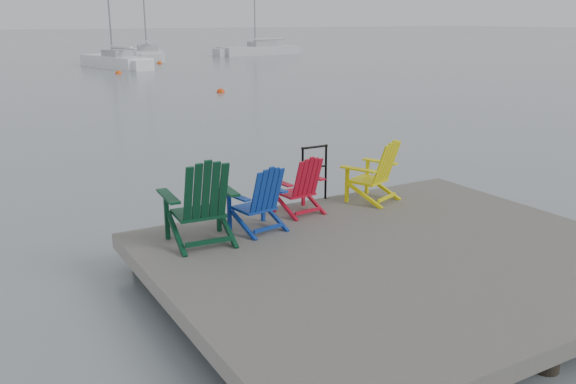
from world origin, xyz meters
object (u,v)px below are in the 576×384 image
buoy_a (221,93)px  buoy_c (119,74)px  chair_green (201,201)px  chair_blue (259,198)px  handrail (314,168)px  buoy_d (160,64)px  sailboat_near (116,62)px  chair_red (300,185)px  sailboat_mid (147,55)px  sailboat_far (259,51)px  chair_yellow (375,171)px

buoy_a → buoy_c: size_ratio=0.97×
chair_green → chair_blue: bearing=9.8°
handrail → chair_green: size_ratio=0.78×
handrail → buoy_d: handrail is taller
handrail → sailboat_near: size_ratio=0.09×
chair_red → chair_blue: bearing=-162.6°
buoy_a → chair_red: bearing=-110.6°
sailboat_mid → sailboat_far: size_ratio=1.04×
handrail → buoy_a: bearing=70.4°
sailboat_mid → buoy_d: (-0.63, -4.95, -0.36)m
chair_yellow → buoy_a: size_ratio=2.59×
chair_green → sailboat_far: size_ratio=0.10×
handrail → chair_blue: bearing=-149.4°
sailboat_mid → sailboat_far: sailboat_mid is taller
sailboat_far → chair_red: bearing=144.0°
chair_green → chair_yellow: chair_green is taller
chair_blue → chair_green: bearing=176.1°
sailboat_mid → sailboat_far: 11.37m
sailboat_near → buoy_a: size_ratio=26.42×
sailboat_mid → buoy_c: bearing=-101.6°
chair_blue → buoy_c: (6.51, 31.46, -0.97)m
chair_red → buoy_d: bearing=68.6°
handrail → sailboat_far: 49.28m
chair_yellow → sailboat_far: sailboat_far is taller
chair_blue → buoy_d: 40.10m
chair_yellow → sailboat_near: sailboat_near is taller
chair_red → sailboat_far: 49.94m
buoy_d → buoy_a: bearing=-100.5°
chair_red → chair_yellow: 1.37m
chair_blue → buoy_c: 32.14m
handrail → chair_blue: chair_blue is taller
chair_red → buoy_c: bearing=74.0°
chair_red → buoy_c: 31.59m
chair_blue → sailboat_far: (23.40, 44.95, -0.61)m
sailboat_mid → chair_green: bearing=-92.9°
buoy_a → buoy_d: buoy_d is taller
sailboat_near → buoy_a: 17.22m
chair_yellow → handrail: bearing=125.9°
chair_green → chair_red: (1.77, 0.46, -0.13)m
chair_blue → chair_yellow: 2.28m
chair_red → sailboat_mid: bearing=69.5°
handrail → sailboat_mid: sailboat_mid is taller
handrail → chair_blue: 1.67m
chair_yellow → buoy_a: bearing=51.1°
chair_blue → chair_yellow: bearing=-0.8°
handrail → chair_yellow: bearing=-32.0°
chair_red → buoy_d: chair_red is taller
handrail → chair_green: bearing=-158.2°
sailboat_far → handrail: bearing=144.4°
sailboat_near → buoy_c: bearing=-115.1°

